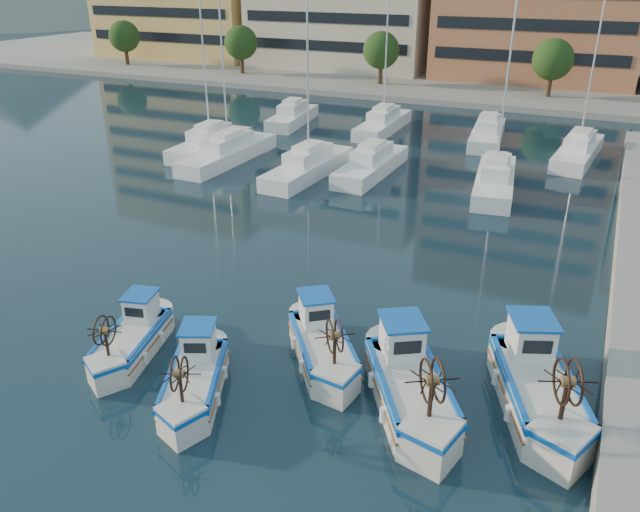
{
  "coord_description": "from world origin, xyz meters",
  "views": [
    {
      "loc": [
        10.22,
        -14.24,
        12.47
      ],
      "look_at": [
        0.21,
        7.18,
        1.5
      ],
      "focal_mm": 35.0,
      "sensor_mm": 36.0,
      "label": 1
    }
  ],
  "objects_px": {
    "fishing_boat_b": "(195,376)",
    "fishing_boat_c": "(322,342)",
    "fishing_boat_a": "(133,337)",
    "fishing_boat_e": "(537,383)",
    "fishing_boat_d": "(409,382)"
  },
  "relations": [
    {
      "from": "fishing_boat_c",
      "to": "fishing_boat_e",
      "type": "distance_m",
      "value": 7.07
    },
    {
      "from": "fishing_boat_e",
      "to": "fishing_boat_d",
      "type": "bearing_deg",
      "value": -178.65
    },
    {
      "from": "fishing_boat_b",
      "to": "fishing_boat_e",
      "type": "xyz_separation_m",
      "value": [
        9.91,
        3.94,
        0.18
      ]
    },
    {
      "from": "fishing_boat_d",
      "to": "fishing_boat_b",
      "type": "bearing_deg",
      "value": 168.35
    },
    {
      "from": "fishing_boat_a",
      "to": "fishing_boat_e",
      "type": "distance_m",
      "value": 13.6
    },
    {
      "from": "fishing_boat_a",
      "to": "fishing_boat_d",
      "type": "height_order",
      "value": "fishing_boat_d"
    },
    {
      "from": "fishing_boat_d",
      "to": "fishing_boat_e",
      "type": "bearing_deg",
      "value": -8.15
    },
    {
      "from": "fishing_boat_a",
      "to": "fishing_boat_c",
      "type": "distance_m",
      "value": 6.69
    },
    {
      "from": "fishing_boat_b",
      "to": "fishing_boat_c",
      "type": "height_order",
      "value": "fishing_boat_c"
    },
    {
      "from": "fishing_boat_c",
      "to": "fishing_boat_e",
      "type": "height_order",
      "value": "fishing_boat_e"
    },
    {
      "from": "fishing_boat_b",
      "to": "fishing_boat_c",
      "type": "bearing_deg",
      "value": 25.91
    },
    {
      "from": "fishing_boat_c",
      "to": "fishing_boat_e",
      "type": "relative_size",
      "value": 0.81
    },
    {
      "from": "fishing_boat_b",
      "to": "fishing_boat_e",
      "type": "bearing_deg",
      "value": -2.58
    },
    {
      "from": "fishing_boat_b",
      "to": "fishing_boat_d",
      "type": "distance_m",
      "value": 6.76
    },
    {
      "from": "fishing_boat_a",
      "to": "fishing_boat_e",
      "type": "relative_size",
      "value": 0.76
    }
  ]
}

